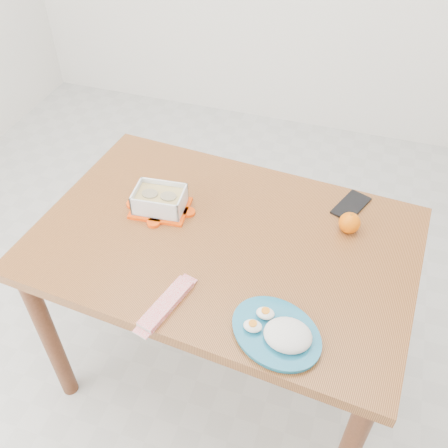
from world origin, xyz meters
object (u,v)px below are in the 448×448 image
(dining_table, at_px, (224,260))
(orange_fruit, at_px, (349,223))
(food_container, at_px, (160,201))
(rice_plate, at_px, (280,332))
(smartphone, at_px, (351,206))

(dining_table, bearing_deg, orange_fruit, 27.26)
(food_container, relative_size, rice_plate, 0.58)
(rice_plate, xyz_separation_m, smartphone, (0.11, 0.57, -0.02))
(orange_fruit, height_order, smartphone, orange_fruit)
(rice_plate, bearing_deg, dining_table, 157.97)
(rice_plate, bearing_deg, orange_fruit, 104.29)
(food_container, height_order, rice_plate, food_container)
(orange_fruit, xyz_separation_m, rice_plate, (-0.11, -0.45, -0.01))
(dining_table, distance_m, food_container, 0.29)
(orange_fruit, height_order, rice_plate, same)
(dining_table, xyz_separation_m, smartphone, (0.36, 0.27, 0.11))
(food_container, xyz_separation_m, orange_fruit, (0.61, 0.09, -0.00))
(dining_table, distance_m, rice_plate, 0.41)
(food_container, xyz_separation_m, smartphone, (0.60, 0.21, -0.03))
(food_container, bearing_deg, rice_plate, -42.11)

